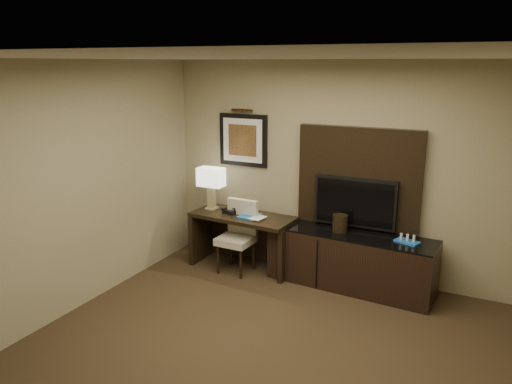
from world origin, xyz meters
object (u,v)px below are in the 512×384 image
Objects in this scene: desk_chair at (236,239)px; ice_bucket at (340,223)px; minibar_tray at (407,239)px; desk_phone at (231,210)px; tv at (355,202)px; table_lamp at (211,189)px; credenza at (350,260)px; desk at (243,241)px.

desk_chair is 1.37m from ice_bucket.
ice_bucket reaches higher than minibar_tray.
desk_chair reaches higher than desk_phone.
desk_chair is at bearing -163.99° from tv.
desk_phone is at bearing -171.71° from tv.
table_lamp is 2.62m from minibar_tray.
tv is 0.77m from minibar_tray.
desk_chair reaches higher than credenza.
credenza is at bearing 177.15° from minibar_tray.
ice_bucket reaches higher than desk_phone.
desk_phone reaches higher than minibar_tray.
tv reaches higher than desk_phone.
minibar_tray is at bearing 16.33° from desk_phone.
desk_phone reaches higher than desk.
ice_bucket is at bearing 11.61° from desk_chair.
minibar_tray is at bearing 4.36° from desk.
desk_chair is 3.36× the size of minibar_tray.
desk_chair is 4.30× the size of ice_bucket.
tv is at bearing 24.38° from desk_phone.
desk is 1.58m from tv.
tv is 1.60m from desk_chair.
desk is at bearing -179.52° from minibar_tray.
desk is 2.13m from minibar_tray.
ice_bucket is 0.78× the size of minibar_tray.
minibar_tray is (0.80, -0.04, -0.06)m from ice_bucket.
desk_phone reaches higher than credenza.
minibar_tray is (0.65, -0.03, 0.39)m from credenza.
desk is 1.45m from credenza.
desk_phone is (-0.16, 0.18, 0.33)m from desk_chair.
desk_phone is (0.33, -0.05, -0.24)m from table_lamp.
tv reaches higher than desk_chair.
tv is at bearing 101.93° from credenza.
desk_chair is (-0.01, -0.17, 0.08)m from desk.
desk_chair is at bearing -170.26° from ice_bucket.
minibar_tray is at bearing 6.97° from desk_chair.
ice_bucket is at bearing 6.28° from desk.
desk_chair is at bearing -167.71° from credenza.
desk_phone is (-1.62, -0.04, 0.43)m from credenza.
table_lamp is at bearing -172.21° from desk_phone.
desk_phone is at bearing -179.76° from minibar_tray.
minibar_tray is (2.11, 0.19, 0.29)m from desk_chair.
credenza is 0.76m from minibar_tray.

